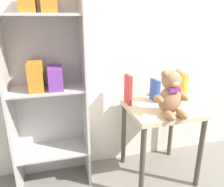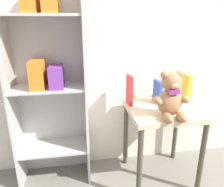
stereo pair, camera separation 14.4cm
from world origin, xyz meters
The scene contains 7 objects.
wall_back centered at (0.00, 1.27, 1.25)m, with size 4.80×0.06×2.50m.
bookshelf_side centered at (-0.74, 1.11, 0.89)m, with size 0.56×0.30×1.61m.
display_table centered at (0.12, 0.94, 0.53)m, with size 0.54×0.51×0.63m.
teddy_bear centered at (0.11, 0.79, 0.78)m, with size 0.25×0.23×0.33m.
book_standing_red centered at (-0.12, 1.07, 0.75)m, with size 0.03×0.11×0.24m, color red.
book_standing_blue centered at (0.12, 1.07, 0.73)m, with size 0.03×0.13×0.19m, color #2D51B7.
book_standing_yellow centered at (0.36, 1.05, 0.75)m, with size 0.03×0.11×0.23m, color gold.
Camera 2 is at (-0.53, -0.55, 1.29)m, focal length 35.00 mm.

